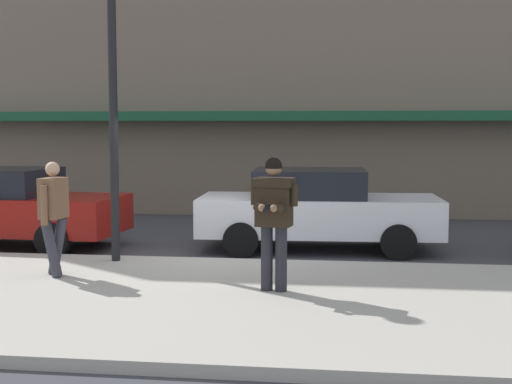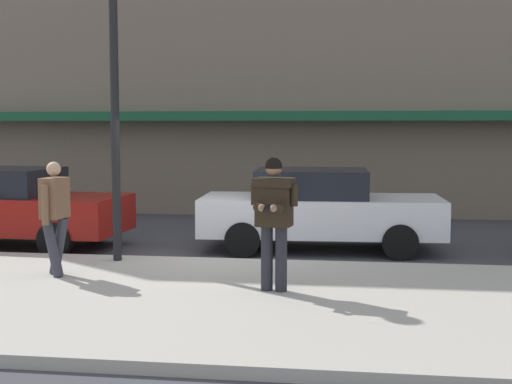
% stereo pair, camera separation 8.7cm
% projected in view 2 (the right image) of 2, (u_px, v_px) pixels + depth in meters
% --- Properties ---
extents(ground_plane, '(80.00, 80.00, 0.00)m').
position_uv_depth(ground_plane, '(209.00, 263.00, 12.25)').
color(ground_plane, '#3D3D42').
extents(sidewalk, '(32.00, 5.30, 0.14)m').
position_uv_depth(sidewalk, '(239.00, 302.00, 9.29)').
color(sidewalk, '#A8A399').
rests_on(sidewalk, ground).
extents(curb_paint_line, '(28.00, 0.12, 0.01)m').
position_uv_depth(curb_paint_line, '(267.00, 264.00, 12.16)').
color(curb_paint_line, silver).
rests_on(curb_paint_line, ground).
extents(parked_sedan_near, '(4.60, 2.14, 1.54)m').
position_uv_depth(parked_sedan_near, '(8.00, 207.00, 13.85)').
color(parked_sedan_near, maroon).
rests_on(parked_sedan_near, ground).
extents(parked_sedan_mid, '(4.58, 2.08, 1.54)m').
position_uv_depth(parked_sedan_mid, '(319.00, 209.00, 13.47)').
color(parked_sedan_mid, silver).
rests_on(parked_sedan_mid, ground).
extents(man_texting_on_phone, '(0.64, 0.62, 1.81)m').
position_uv_depth(man_texting_on_phone, '(274.00, 209.00, 9.51)').
color(man_texting_on_phone, '#23232B').
rests_on(man_texting_on_phone, sidewalk).
extents(pedestrian_dark_coat, '(0.36, 0.60, 1.70)m').
position_uv_depth(pedestrian_dark_coat, '(55.00, 211.00, 10.52)').
color(pedestrian_dark_coat, '#33333D').
rests_on(pedestrian_dark_coat, sidewalk).
extents(street_lamp_post, '(0.36, 0.36, 4.88)m').
position_uv_depth(street_lamp_post, '(114.00, 77.00, 11.51)').
color(street_lamp_post, black).
rests_on(street_lamp_post, sidewalk).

